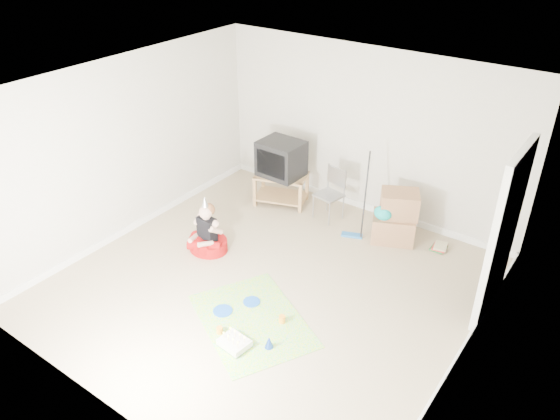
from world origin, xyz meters
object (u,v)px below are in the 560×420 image
Objects in this scene: seated_woman at (208,238)px; birthday_cake at (234,343)px; folding_chair at (329,195)px; tv_stand at (281,186)px; cardboard_boxes at (395,217)px; crt_tv at (281,159)px.

seated_woman is 2.02m from birthday_cake.
seated_woman reaches higher than folding_chair.
folding_chair is (0.88, 0.03, 0.11)m from tv_stand.
seated_woman is (-0.94, -1.75, -0.22)m from folding_chair.
cardboard_boxes is at bearing 1.94° from tv_stand.
crt_tv is at bearing -63.43° from tv_stand.
crt_tv reaches higher than birthday_cake.
folding_chair reaches higher than birthday_cake.
birthday_cake is at bearing -98.93° from cardboard_boxes.
folding_chair reaches higher than tv_stand.
seated_woman is (-0.06, -1.72, -0.61)m from crt_tv.
seated_woman is (-2.04, -1.79, -0.18)m from cardboard_boxes.
tv_stand is 1.11× the size of seated_woman.
cardboard_boxes is (1.10, 0.04, -0.04)m from folding_chair.
tv_stand is at bearing -178.27° from folding_chair.
folding_chair is 0.98× the size of seated_woman.
tv_stand is 1.73m from seated_woman.
cardboard_boxes is 0.90× the size of seated_woman.
birthday_cake is (0.62, -3.03, -0.36)m from folding_chair.
crt_tv is 0.79× the size of folding_chair.
seated_woman is at bearing -90.48° from crt_tv.
folding_chair is 3.11m from birthday_cake.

